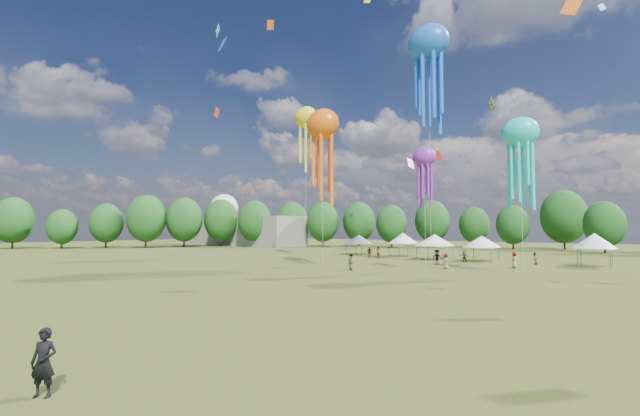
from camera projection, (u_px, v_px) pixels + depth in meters
The scene contains 10 objects.
ground at pixel (54, 334), 17.86m from camera, with size 300.00×300.00×0.00m, color #384416.
observer_main at pixel (44, 362), 11.23m from camera, with size 0.67×0.44×1.85m, color black.
spectator_near at pixel (351, 262), 45.98m from camera, with size 0.87×0.68×1.80m, color gray.
spectators_far at pixel (448, 257), 54.82m from camera, with size 24.89×13.92×1.93m.
festival_tents at pixel (444, 240), 63.04m from camera, with size 41.28×9.21×4.12m.
show_kites at pixel (383, 109), 53.69m from camera, with size 39.07×16.43×30.72m.
small_kites at pixel (442, 25), 51.11m from camera, with size 70.81×65.43×45.98m.
treeline at pixel (467, 217), 69.26m from camera, with size 201.57×95.24×13.43m.
hangar at pixel (242, 231), 119.16m from camera, with size 40.00×12.00×8.00m, color gray.
radome at pixel (224, 213), 134.16m from camera, with size 9.00×9.00×16.00m.
Camera 1 is at (20.33, -6.90, 4.54)m, focal length 23.21 mm.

